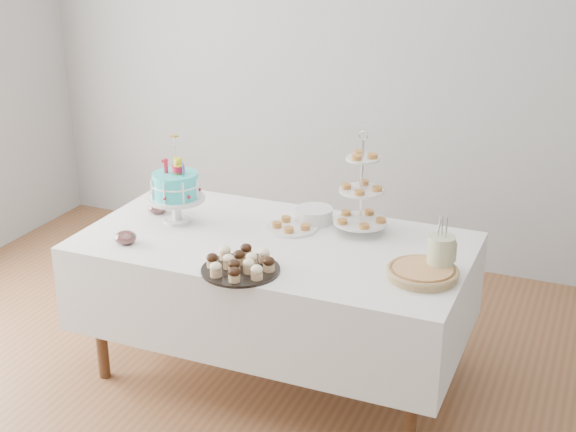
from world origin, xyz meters
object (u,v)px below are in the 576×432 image
at_px(table, 275,281).
at_px(jam_bowl_b, 157,208).
at_px(tiered_stand, 361,191).
at_px(plate_stack, 314,215).
at_px(birthday_cake, 176,200).
at_px(pastry_plate, 292,226).
at_px(cupcake_tray, 240,263).
at_px(utensil_pitcher, 441,253).
at_px(pie, 423,272).
at_px(jam_bowl_a, 125,238).

xyz_separation_m(table, jam_bowl_b, (-0.73, 0.10, 0.26)).
distance_m(tiered_stand, plate_stack, 0.33).
bearing_deg(jam_bowl_b, tiered_stand, 8.48).
height_order(birthday_cake, pastry_plate, birthday_cake).
relative_size(table, cupcake_tray, 5.31).
bearing_deg(table, cupcake_tray, -89.74).
bearing_deg(cupcake_tray, pastry_plate, 87.62).
relative_size(birthday_cake, utensil_pitcher, 1.68).
distance_m(table, pie, 0.83).
xyz_separation_m(jam_bowl_a, utensil_pitcher, (1.50, 0.26, 0.07)).
bearing_deg(birthday_cake, jam_bowl_a, -108.23).
xyz_separation_m(tiered_stand, jam_bowl_b, (-1.09, -0.16, -0.19)).
xyz_separation_m(birthday_cake, pastry_plate, (0.59, 0.15, -0.11)).
bearing_deg(birthday_cake, utensil_pitcher, -6.26).
distance_m(birthday_cake, jam_bowl_b, 0.21).
xyz_separation_m(pastry_plate, jam_bowl_a, (-0.68, -0.49, 0.01)).
xyz_separation_m(jam_bowl_a, jam_bowl_b, (-0.07, 0.42, -0.00)).
bearing_deg(birthday_cake, pastry_plate, 10.96).
height_order(table, birthday_cake, birthday_cake).
height_order(pastry_plate, jam_bowl_a, jam_bowl_a).
bearing_deg(plate_stack, pastry_plate, -117.42).
distance_m(plate_stack, pastry_plate, 0.15).
relative_size(plate_stack, jam_bowl_a, 1.81).
relative_size(cupcake_tray, jam_bowl_b, 3.45).
height_order(pie, plate_stack, plate_stack).
bearing_deg(plate_stack, jam_bowl_b, -166.13).
distance_m(birthday_cake, tiered_stand, 0.96).
bearing_deg(pastry_plate, pie, -22.06).
relative_size(tiered_stand, jam_bowl_b, 5.08).
bearing_deg(plate_stack, jam_bowl_a, -140.32).
relative_size(tiered_stand, plate_stack, 2.71).
relative_size(pie, jam_bowl_b, 3.10).
relative_size(plate_stack, jam_bowl_b, 1.88).
height_order(birthday_cake, plate_stack, birthday_cake).
relative_size(pie, pastry_plate, 1.22).
relative_size(jam_bowl_a, utensil_pitcher, 0.39).
distance_m(pie, jam_bowl_a, 1.45).
relative_size(table, birthday_cake, 4.17).
distance_m(pie, tiered_stand, 0.61).
height_order(pie, pastry_plate, pie).
relative_size(pastry_plate, jam_bowl_b, 2.54).
bearing_deg(jam_bowl_a, jam_bowl_b, 100.06).
bearing_deg(table, tiered_stand, 36.03).
bearing_deg(jam_bowl_b, cupcake_tray, -33.50).
distance_m(tiered_stand, jam_bowl_b, 1.12).
bearing_deg(pastry_plate, jam_bowl_b, -174.71).
xyz_separation_m(birthday_cake, pie, (1.34, -0.16, -0.10)).
distance_m(cupcake_tray, tiered_stand, 0.76).
bearing_deg(tiered_stand, pastry_plate, -164.55).
xyz_separation_m(cupcake_tray, pie, (0.78, 0.25, -0.01)).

